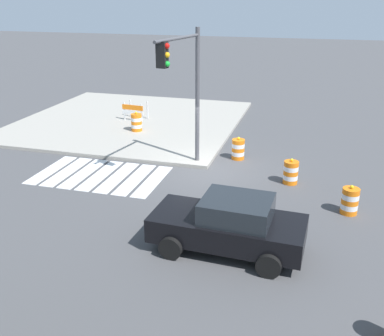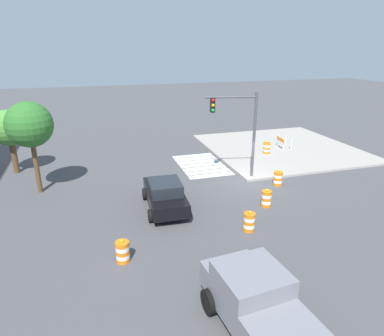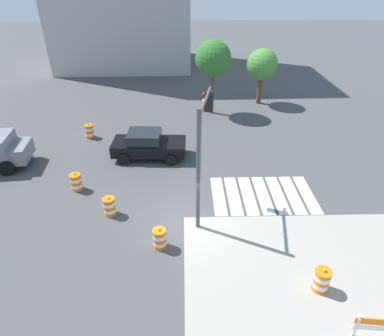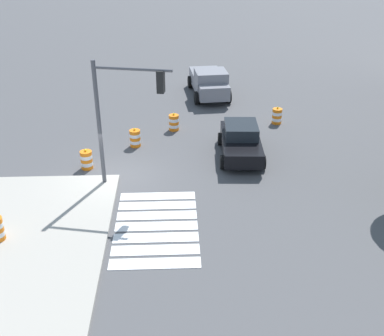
{
  "view_description": "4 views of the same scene",
  "coord_description": "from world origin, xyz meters",
  "px_view_note": "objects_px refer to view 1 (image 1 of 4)",
  "views": [
    {
      "loc": [
        -4.07,
        16.77,
        6.87
      ],
      "look_at": [
        0.06,
        2.13,
        0.87
      ],
      "focal_mm": 41.63,
      "sensor_mm": 36.0,
      "label": 1
    },
    {
      "loc": [
        -18.06,
        9.17,
        8.28
      ],
      "look_at": [
        1.01,
        3.42,
        0.98
      ],
      "focal_mm": 31.2,
      "sensor_mm": 36.0,
      "label": 2
    },
    {
      "loc": [
        0.06,
        -11.59,
        10.05
      ],
      "look_at": [
        0.45,
        3.31,
        0.73
      ],
      "focal_mm": 31.04,
      "sensor_mm": 36.0,
      "label": 3
    },
    {
      "loc": [
        19.21,
        2.56,
        10.53
      ],
      "look_at": [
        1.69,
        3.28,
        1.32
      ],
      "focal_mm": 44.24,
      "sensor_mm": 36.0,
      "label": 4
    }
  ],
  "objects_px": {
    "traffic_barrel_median_far": "(350,201)",
    "construction_barricade": "(134,110)",
    "sports_car": "(229,224)",
    "traffic_barrel_near_corner": "(238,149)",
    "traffic_light_pole": "(184,77)",
    "traffic_barrel_on_sidewalk": "(136,122)",
    "traffic_barrel_median_near": "(291,172)"
  },
  "relations": [
    {
      "from": "traffic_barrel_near_corner",
      "to": "construction_barricade",
      "type": "bearing_deg",
      "value": -32.7
    },
    {
      "from": "traffic_barrel_median_far",
      "to": "construction_barricade",
      "type": "bearing_deg",
      "value": -37.11
    },
    {
      "from": "sports_car",
      "to": "traffic_light_pole",
      "type": "height_order",
      "value": "traffic_light_pole"
    },
    {
      "from": "traffic_barrel_near_corner",
      "to": "traffic_barrel_on_sidewalk",
      "type": "xyz_separation_m",
      "value": [
        5.78,
        -2.35,
        0.15
      ]
    },
    {
      "from": "traffic_barrel_near_corner",
      "to": "construction_barricade",
      "type": "distance_m",
      "value": 8.0
    },
    {
      "from": "traffic_barrel_median_near",
      "to": "traffic_barrel_median_far",
      "type": "relative_size",
      "value": 1.0
    },
    {
      "from": "traffic_light_pole",
      "to": "sports_car",
      "type": "bearing_deg",
      "value": 118.48
    },
    {
      "from": "sports_car",
      "to": "traffic_barrel_near_corner",
      "type": "xyz_separation_m",
      "value": [
        1.09,
        -7.49,
        -0.36
      ]
    },
    {
      "from": "traffic_barrel_near_corner",
      "to": "traffic_light_pole",
      "type": "relative_size",
      "value": 0.19
    },
    {
      "from": "traffic_barrel_near_corner",
      "to": "traffic_barrel_median_near",
      "type": "height_order",
      "value": "same"
    },
    {
      "from": "sports_car",
      "to": "construction_barricade",
      "type": "xyz_separation_m",
      "value": [
        7.82,
        -11.81,
        -0.09
      ]
    },
    {
      "from": "traffic_barrel_near_corner",
      "to": "traffic_barrel_median_far",
      "type": "distance_m",
      "value": 6.14
    },
    {
      "from": "construction_barricade",
      "to": "traffic_barrel_on_sidewalk",
      "type": "bearing_deg",
      "value": 115.83
    },
    {
      "from": "traffic_barrel_near_corner",
      "to": "traffic_barrel_on_sidewalk",
      "type": "distance_m",
      "value": 6.24
    },
    {
      "from": "sports_car",
      "to": "traffic_barrel_on_sidewalk",
      "type": "relative_size",
      "value": 4.3
    },
    {
      "from": "construction_barricade",
      "to": "traffic_barrel_median_near",
      "type": "bearing_deg",
      "value": 144.81
    },
    {
      "from": "traffic_barrel_median_far",
      "to": "traffic_barrel_on_sidewalk",
      "type": "bearing_deg",
      "value": -32.42
    },
    {
      "from": "traffic_barrel_on_sidewalk",
      "to": "traffic_barrel_near_corner",
      "type": "bearing_deg",
      "value": 157.85
    },
    {
      "from": "traffic_light_pole",
      "to": "traffic_barrel_on_sidewalk",
      "type": "bearing_deg",
      "value": -48.55
    },
    {
      "from": "sports_car",
      "to": "traffic_barrel_median_far",
      "type": "xyz_separation_m",
      "value": [
        -3.41,
        -3.31,
        -0.36
      ]
    },
    {
      "from": "traffic_barrel_near_corner",
      "to": "traffic_barrel_median_near",
      "type": "bearing_deg",
      "value": 138.66
    },
    {
      "from": "sports_car",
      "to": "traffic_light_pole",
      "type": "relative_size",
      "value": 0.8
    },
    {
      "from": "traffic_barrel_on_sidewalk",
      "to": "sports_car",
      "type": "bearing_deg",
      "value": 124.92
    },
    {
      "from": "traffic_barrel_median_far",
      "to": "traffic_light_pole",
      "type": "distance_m",
      "value": 7.47
    },
    {
      "from": "traffic_barrel_on_sidewalk",
      "to": "traffic_barrel_median_near",
      "type": "bearing_deg",
      "value": 151.32
    },
    {
      "from": "construction_barricade",
      "to": "traffic_light_pole",
      "type": "relative_size",
      "value": 0.24
    },
    {
      "from": "traffic_barrel_on_sidewalk",
      "to": "traffic_barrel_median_far",
      "type": "bearing_deg",
      "value": 147.58
    },
    {
      "from": "sports_car",
      "to": "traffic_barrel_median_near",
      "type": "bearing_deg",
      "value": -104.05
    },
    {
      "from": "traffic_barrel_near_corner",
      "to": "traffic_barrel_median_near",
      "type": "distance_m",
      "value": 3.24
    },
    {
      "from": "traffic_barrel_median_near",
      "to": "construction_barricade",
      "type": "xyz_separation_m",
      "value": [
        9.16,
        -6.46,
        0.27
      ]
    },
    {
      "from": "traffic_barrel_near_corner",
      "to": "traffic_barrel_median_near",
      "type": "relative_size",
      "value": 1.0
    },
    {
      "from": "traffic_barrel_near_corner",
      "to": "traffic_light_pole",
      "type": "distance_m",
      "value": 4.45
    }
  ]
}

